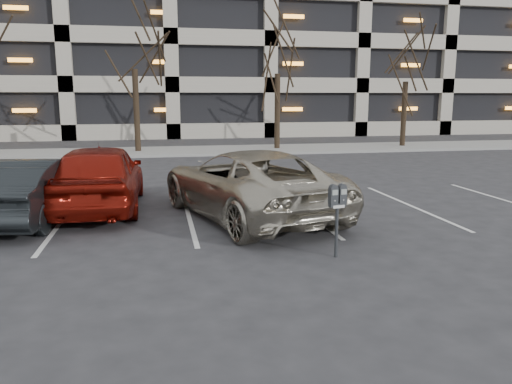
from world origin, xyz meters
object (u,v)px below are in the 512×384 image
parking_meter (337,203)px  suv_silver (248,183)px  car_dark (32,190)px  tree_c (278,25)px  tree_b (132,15)px  tree_d (408,40)px  car_red (100,176)px

parking_meter → suv_silver: size_ratio=0.21×
parking_meter → car_dark: size_ratio=0.29×
tree_c → suv_silver: tree_c is taller
suv_silver → car_dark: bearing=-23.0°
tree_b → tree_c: bearing=0.0°
tree_d → parking_meter: bearing=-120.4°
suv_silver → car_dark: suv_silver is taller
tree_d → car_dark: bearing=-139.6°
parking_meter → car_red: bearing=122.3°
tree_d → car_dark: 21.34m
tree_d → suv_silver: size_ratio=1.29×
parking_meter → car_red: 6.39m
parking_meter → car_dark: (-5.72, 3.78, -0.26)m
tree_b → car_dark: (-1.81, -13.45, -5.76)m
tree_c → car_red: 15.57m
tree_b → tree_d: (14.00, 0.00, -0.81)m
tree_c → parking_meter: size_ratio=6.88×
tree_b → tree_d: tree_b is taller
tree_b → tree_c: 7.00m
parking_meter → tree_b: bearing=92.0°
tree_c → tree_d: tree_c is taller
tree_b → suv_silver: (2.96, -13.98, -5.69)m
tree_d → suv_silver: bearing=-128.3°
tree_c → car_dark: size_ratio=2.03×
tree_b → suv_silver: 15.38m
tree_d → car_dark: tree_d is taller
tree_d → suv_silver: (-11.04, -13.98, -4.87)m
tree_b → parking_meter: 18.50m
tree_b → tree_d: size_ratio=1.14×
tree_b → parking_meter: size_ratio=7.15×
tree_c → suv_silver: size_ratio=1.41×
tree_b → car_red: tree_b is taller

